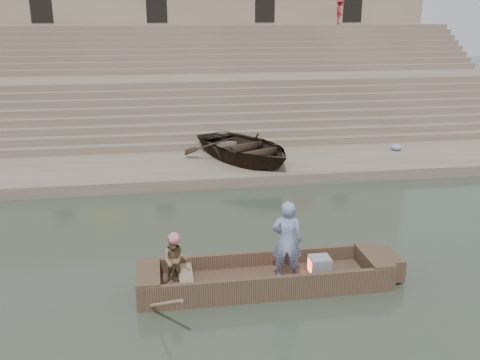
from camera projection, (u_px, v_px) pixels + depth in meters
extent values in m
plane|color=#2B3629|center=(261.00, 269.00, 12.45)|extent=(120.00, 120.00, 0.00)
cube|color=gray|center=(220.00, 168.00, 19.91)|extent=(32.00, 4.00, 0.40)
cube|color=gray|center=(202.00, 105.00, 26.59)|extent=(32.00, 3.00, 2.80)
cube|color=gray|center=(191.00, 67.00, 32.81)|extent=(32.00, 3.00, 5.20)
cube|color=gray|center=(213.00, 150.00, 21.98)|extent=(32.00, 0.50, 0.70)
cube|color=gray|center=(212.00, 143.00, 22.40)|extent=(32.00, 0.50, 1.00)
cube|color=gray|center=(211.00, 137.00, 22.83)|extent=(32.00, 0.50, 1.30)
cube|color=gray|center=(210.00, 132.00, 23.25)|extent=(32.00, 0.50, 1.60)
cube|color=gray|center=(208.00, 126.00, 23.67)|extent=(32.00, 0.50, 1.90)
cube|color=gray|center=(207.00, 121.00, 24.10)|extent=(32.00, 0.50, 2.20)
cube|color=gray|center=(206.00, 115.00, 24.52)|extent=(32.00, 0.50, 2.50)
cube|color=gray|center=(205.00, 110.00, 24.95)|extent=(32.00, 0.50, 2.80)
cube|color=gray|center=(199.00, 96.00, 28.19)|extent=(32.00, 0.50, 3.10)
cube|color=gray|center=(198.00, 92.00, 28.62)|extent=(32.00, 0.50, 3.40)
cube|color=gray|center=(197.00, 88.00, 29.04)|extent=(32.00, 0.50, 3.70)
cube|color=gray|center=(196.00, 85.00, 29.47)|extent=(32.00, 0.50, 4.00)
cube|color=gray|center=(196.00, 81.00, 29.89)|extent=(32.00, 0.50, 4.30)
cube|color=gray|center=(195.00, 77.00, 30.31)|extent=(32.00, 0.50, 4.60)
cube|color=gray|center=(194.00, 74.00, 30.74)|extent=(32.00, 0.50, 4.90)
cube|color=gray|center=(194.00, 70.00, 31.16)|extent=(32.00, 0.50, 5.20)
cube|color=tan|center=(186.00, 17.00, 35.65)|extent=(32.00, 5.00, 11.20)
cube|color=black|center=(40.00, 1.00, 31.69)|extent=(1.30, 0.18, 2.60)
cube|color=black|center=(156.00, 1.00, 32.74)|extent=(1.30, 0.18, 2.60)
cube|color=black|center=(265.00, 2.00, 33.80)|extent=(1.30, 0.18, 2.60)
cube|color=black|center=(353.00, 2.00, 34.71)|extent=(1.30, 0.18, 2.60)
cube|color=brown|center=(265.00, 282.00, 11.60)|extent=(5.00, 1.30, 0.22)
cube|color=brown|center=(271.00, 289.00, 10.97)|extent=(5.20, 0.12, 0.56)
cube|color=brown|center=(260.00, 263.00, 12.13)|extent=(5.20, 0.12, 0.56)
cube|color=brown|center=(149.00, 283.00, 11.16)|extent=(0.50, 1.30, 0.60)
cube|color=brown|center=(373.00, 266.00, 11.93)|extent=(0.50, 1.30, 0.60)
cube|color=brown|center=(390.00, 264.00, 11.98)|extent=(0.35, 0.90, 0.50)
cube|color=#937A5B|center=(186.00, 276.00, 11.25)|extent=(0.30, 1.20, 0.08)
cylinder|color=#937A5B|center=(156.00, 305.00, 10.33)|extent=(1.03, 2.10, 1.36)
sphere|color=#D76A81|center=(174.00, 238.00, 10.99)|extent=(0.26, 0.26, 0.26)
imported|color=navy|center=(287.00, 241.00, 11.23)|extent=(0.76, 0.59, 1.83)
imported|color=#2B8345|center=(175.00, 260.00, 11.14)|extent=(0.62, 0.53, 1.13)
cube|color=gray|center=(320.00, 265.00, 11.70)|extent=(0.46, 0.42, 0.40)
cube|color=#E5593F|center=(311.00, 266.00, 11.67)|extent=(0.04, 0.34, 0.32)
imported|color=#2D2116|center=(245.00, 148.00, 20.01)|extent=(5.34, 5.99, 1.02)
imported|color=maroon|center=(340.00, 11.00, 33.03)|extent=(0.74, 1.09, 1.55)
ellipsoid|color=#3F5999|center=(396.00, 147.00, 21.62)|extent=(0.44, 0.44, 0.26)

